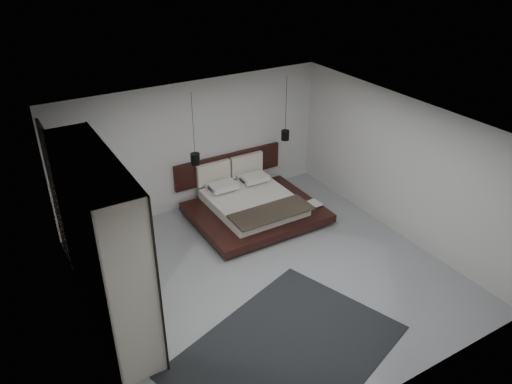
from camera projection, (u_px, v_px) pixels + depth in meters
floor at (268, 274)px, 8.98m from camera, size 6.00×6.00×0.00m
ceiling at (270, 128)px, 7.65m from camera, size 6.00×6.00×0.00m
wall_back at (194, 146)px, 10.58m from camera, size 6.00×0.00×6.00m
wall_front at (400, 314)px, 6.05m from camera, size 6.00×0.00×6.00m
wall_left at (87, 262)px, 6.96m from camera, size 0.00×6.00×6.00m
wall_right at (400, 167)px, 9.66m from camera, size 0.00×6.00×6.00m
lattice_screen at (56, 195)px, 8.88m from camera, size 0.05×0.90×2.60m
bed at (252, 204)px, 10.65m from camera, size 2.61×2.32×1.05m
book_lower at (310, 205)px, 10.66m from camera, size 0.26×0.33×0.03m
book_upper at (310, 205)px, 10.62m from camera, size 0.24×0.32×0.02m
pendant_left at (195, 159)px, 9.91m from camera, size 0.19×0.19×1.48m
pendant_right at (285, 135)px, 10.84m from camera, size 0.18×0.18×1.41m
wardrobe at (103, 246)px, 7.31m from camera, size 0.67×2.86×2.81m
rug at (287, 351)px, 7.36m from camera, size 3.83×3.25×0.01m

